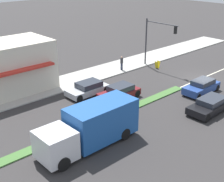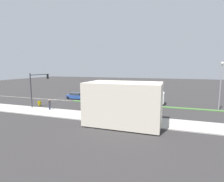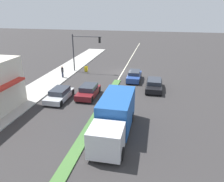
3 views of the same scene
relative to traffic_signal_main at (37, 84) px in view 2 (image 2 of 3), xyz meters
name	(u,v)px [view 2 (image 2 of 3)]	position (x,y,z in m)	size (l,w,h in m)	color
ground_plane	(144,106)	(-6.12, 17.28, -3.90)	(160.00, 160.00, 0.00)	#333030
sidewalk_right	(137,121)	(2.88, 17.78, -3.84)	(4.00, 73.00, 0.12)	#B2AFA8
median_strip	(201,110)	(-6.12, 26.28, -3.85)	(0.90, 46.00, 0.10)	#477538
lane_marking_center	(57,100)	(-6.12, -0.72, -3.90)	(0.16, 60.00, 0.01)	beige
building_corner_store	(124,103)	(4.59, 16.44, -1.35)	(5.64, 8.51, 4.85)	beige
traffic_signal_main	(37,84)	(0.00, 0.00, 0.00)	(4.59, 0.34, 5.60)	#333338
street_lamp	(221,80)	(-6.12, 28.63, 0.88)	(0.44, 0.44, 7.37)	gray
pedestrian	(49,104)	(1.76, 3.77, -2.93)	(0.34, 0.34, 1.62)	#282D42
warning_aframe_sign	(40,103)	(-0.45, -0.10, -3.47)	(0.45, 0.53, 0.84)	yellow
delivery_truck	(142,95)	(-8.32, 16.46, -2.43)	(2.44, 7.50, 2.87)	silver
suv_black	(95,95)	(-11.12, 5.75, -3.28)	(1.91, 4.46, 1.25)	black
sedan_maroon	(98,102)	(-3.92, 9.58, -3.26)	(1.90, 4.04, 1.32)	maroon
sedan_silver	(100,106)	(-1.12, 11.12, -3.29)	(1.92, 4.15, 1.26)	#B7BABF
coupe_blue	(77,96)	(-8.32, 2.68, -3.26)	(1.74, 4.15, 1.31)	#284793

